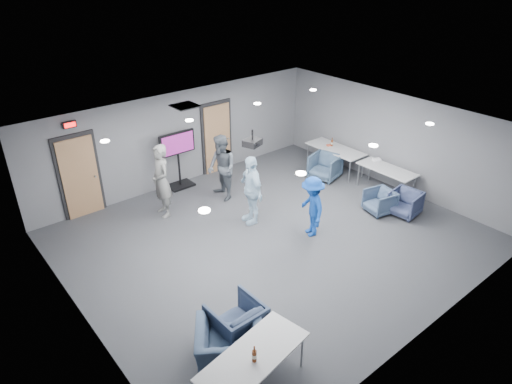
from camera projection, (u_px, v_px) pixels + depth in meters
floor at (273, 238)px, 10.92m from camera, size 9.00×9.00×0.00m
ceiling at (275, 131)px, 9.66m from camera, size 9.00×9.00×0.00m
wall_back at (181, 138)px, 13.02m from camera, size 9.00×0.02×2.70m
wall_front at (433, 274)px, 7.56m from camera, size 9.00×0.02×2.70m
wall_left at (76, 265)px, 7.76m from camera, size 0.02×8.00×2.70m
wall_right at (394, 141)px, 12.82m from camera, size 0.02×8.00×2.70m
door_left at (80, 177)px, 11.43m from camera, size 1.06×0.17×2.24m
door_right at (217, 138)px, 13.79m from camera, size 1.06×0.17×2.24m
exit_sign at (70, 125)px, 10.77m from camera, size 0.32×0.08×0.16m
hvac_diffuser at (185, 106)px, 11.29m from camera, size 0.60×0.60×0.03m
downlights at (275, 132)px, 9.66m from camera, size 6.18×3.78×0.02m
person_a at (161, 181)px, 11.46m from camera, size 0.54×0.75×1.92m
person_b at (222, 168)px, 12.26m from camera, size 0.82×0.98×1.82m
person_c at (251, 190)px, 11.19m from camera, size 0.67×1.12×1.79m
person_d at (312, 207)px, 10.73m from camera, size 0.91×1.12×1.51m
chair_right_a at (325, 166)px, 13.62m from camera, size 1.01×0.99×0.76m
chair_right_b at (380, 201)px, 11.86m from camera, size 0.82×0.80×0.62m
chair_right_c at (405, 203)px, 11.74m from camera, size 0.82×0.80×0.66m
chair_front_a at (236, 322)px, 7.90m from camera, size 0.85×0.88×0.79m
chair_front_b at (230, 345)px, 7.49m from camera, size 1.44×1.41×0.71m
table_right_a at (335, 150)px, 13.97m from camera, size 0.78×1.88×0.73m
table_right_b at (387, 170)px, 12.68m from camera, size 0.69×1.66×0.73m
table_front_left at (254, 357)px, 6.85m from camera, size 1.95×1.07×0.73m
bottle_front at (254, 356)px, 6.68m from camera, size 0.08×0.08×0.29m
bottle_right at (332, 143)px, 14.08m from camera, size 0.07×0.07×0.27m
snack_box at (329, 145)px, 14.13m from camera, size 0.19×0.15×0.04m
wrapper at (377, 160)px, 13.14m from camera, size 0.27×0.23×0.05m
tv_stand at (178, 157)px, 12.87m from camera, size 1.08×0.52×1.66m
projector at (253, 142)px, 9.90m from camera, size 0.45×0.42×0.36m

